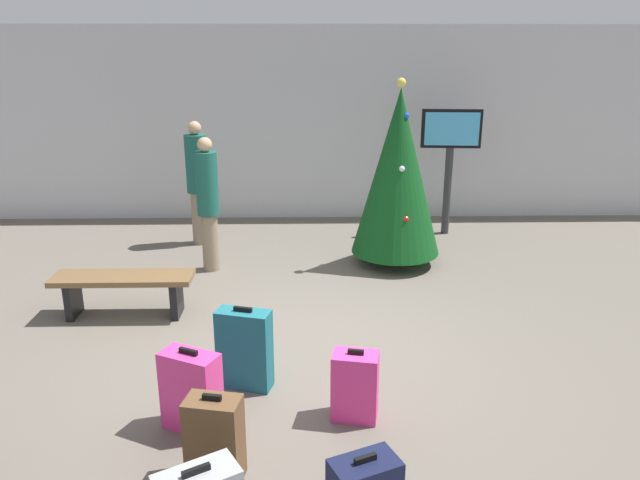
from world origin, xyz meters
The scene contains 11 objects.
ground_plane centered at (0.00, 0.00, 0.00)m, with size 16.00×16.00×0.00m, color #665E54.
back_wall centered at (0.00, 4.95, 1.61)m, with size 16.00×0.20×3.21m, color silver.
holiday_tree centered at (1.27, 2.46, 1.28)m, with size 1.19×1.19×2.50m.
flight_info_kiosk centered at (2.28, 3.86, 1.38)m, with size 0.92×0.17×1.97m.
waiting_bench centered at (-1.98, 0.84, 0.36)m, with size 1.53×0.44×0.48m.
traveller_0 centered at (-1.56, 3.44, 0.98)m, with size 0.42×0.42×1.85m.
traveller_1 centered at (-1.23, 2.28, 0.95)m, with size 0.36×0.36×1.78m.
suitcase_0 centered at (-0.50, -0.68, 0.36)m, with size 0.51×0.32×0.76m.
suitcase_1 centered at (-0.59, -1.87, 0.31)m, with size 0.41×0.30×0.66m.
suitcase_4 centered at (-0.85, -1.29, 0.33)m, with size 0.51×0.40×0.69m.
suitcase_5 centered at (0.43, -1.17, 0.29)m, with size 0.40×0.31×0.61m.
Camera 1 is at (0.06, -5.43, 2.90)m, focal length 34.03 mm.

